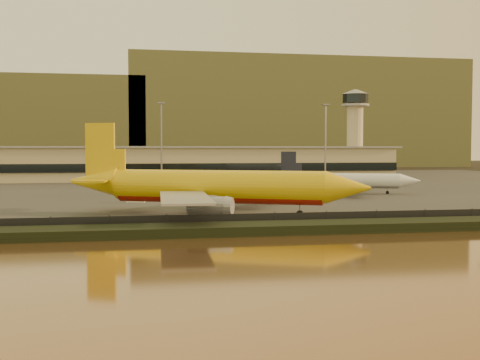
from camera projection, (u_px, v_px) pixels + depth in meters
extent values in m
plane|color=black|center=(245.00, 219.00, 101.55)|extent=(900.00, 900.00, 0.00)
cube|color=black|center=(268.00, 228.00, 84.81)|extent=(320.00, 7.00, 1.40)
cube|color=#2D2D2D|center=(190.00, 185.00, 194.88)|extent=(320.00, 220.00, 0.20)
cube|color=black|center=(262.00, 221.00, 88.71)|extent=(300.00, 0.05, 2.20)
cube|color=tan|center=(182.00, 164.00, 224.04)|extent=(160.00, 22.00, 12.00)
cube|color=black|center=(185.00, 168.00, 213.09)|extent=(160.00, 0.60, 3.00)
cube|color=gray|center=(182.00, 147.00, 223.71)|extent=(164.00, 24.00, 0.60)
cylinder|color=tan|center=(355.00, 140.00, 241.97)|extent=(6.40, 6.40, 30.00)
cylinder|color=black|center=(355.00, 99.00, 241.09)|extent=(10.40, 10.40, 3.50)
cone|color=gray|center=(355.00, 92.00, 240.95)|extent=(11.20, 11.20, 2.00)
cylinder|color=gray|center=(355.00, 105.00, 241.23)|extent=(11.20, 11.20, 0.80)
cylinder|color=slate|center=(161.00, 146.00, 177.70)|extent=(0.50, 0.50, 25.00)
cube|color=slate|center=(161.00, 103.00, 177.04)|extent=(2.20, 2.20, 0.40)
cylinder|color=slate|center=(325.00, 146.00, 184.67)|extent=(0.50, 0.50, 25.00)
cube|color=slate|center=(326.00, 105.00, 184.00)|extent=(2.20, 2.20, 0.40)
cube|color=olive|center=(278.00, 118.00, 449.85)|extent=(220.00, 160.00, 70.00)
cylinder|color=gold|center=(218.00, 186.00, 105.78)|extent=(36.85, 20.68, 5.49)
cylinder|color=#A11709|center=(218.00, 191.00, 105.83)|extent=(35.40, 19.14, 4.28)
cone|color=gold|center=(348.00, 188.00, 100.27)|extent=(8.99, 8.05, 5.49)
cone|color=gold|center=(95.00, 182.00, 111.52)|extent=(10.91, 8.92, 5.49)
cube|color=gold|center=(100.00, 149.00, 110.95)|extent=(5.47, 2.80, 9.60)
cube|color=gold|center=(119.00, 178.00, 116.30)|extent=(7.41, 7.41, 0.33)
cube|color=gold|center=(91.00, 181.00, 105.68)|extent=(5.82, 5.77, 0.33)
cube|color=gray|center=(233.00, 186.00, 120.24)|extent=(22.28, 21.72, 0.33)
cylinder|color=gray|center=(242.00, 195.00, 116.23)|extent=(7.01, 5.36, 3.02)
cube|color=gray|center=(185.00, 198.00, 91.93)|extent=(8.37, 24.02, 0.33)
cylinder|color=gray|center=(208.00, 206.00, 94.82)|extent=(7.01, 5.36, 3.02)
cylinder|color=black|center=(300.00, 214.00, 102.49)|extent=(1.50, 1.37, 1.21)
cylinder|color=slate|center=(300.00, 210.00, 102.46)|extent=(0.21, 0.21, 2.47)
cylinder|color=black|center=(192.00, 213.00, 104.59)|extent=(1.50, 1.37, 1.21)
cylinder|color=slate|center=(192.00, 209.00, 104.56)|extent=(0.21, 0.21, 2.47)
cylinder|color=black|center=(201.00, 210.00, 109.37)|extent=(1.50, 1.37, 1.21)
cylinder|color=slate|center=(201.00, 206.00, 109.34)|extent=(0.21, 0.21, 2.47)
cylinder|color=silver|center=(348.00, 180.00, 157.30)|extent=(25.76, 13.25, 3.65)
cylinder|color=gray|center=(348.00, 183.00, 157.34)|extent=(24.78, 12.23, 2.85)
cone|color=silver|center=(410.00, 181.00, 154.12)|extent=(6.11, 5.30, 3.65)
cone|color=silver|center=(286.00, 179.00, 160.62)|extent=(7.47, 5.85, 3.65)
cube|color=black|center=(289.00, 164.00, 160.26)|extent=(3.84, 1.78, 6.39)
cube|color=silver|center=(293.00, 177.00, 163.88)|extent=(5.03, 5.01, 0.22)
cube|color=silver|center=(290.00, 178.00, 156.74)|extent=(3.89, 3.72, 0.22)
cube|color=gray|center=(346.00, 181.00, 167.31)|extent=(15.10, 15.38, 0.22)
cylinder|color=gray|center=(353.00, 185.00, 164.58)|extent=(4.82, 3.51, 2.01)
cube|color=gray|center=(344.00, 185.00, 147.66)|extent=(5.12, 16.44, 0.22)
cylinder|color=gray|center=(352.00, 188.00, 149.76)|extent=(4.82, 3.51, 2.01)
cylinder|color=black|center=(387.00, 192.00, 155.43)|extent=(0.98, 0.89, 0.80)
cylinder|color=slate|center=(387.00, 191.00, 155.41)|extent=(0.19, 0.19, 1.64)
cylinder|color=black|center=(337.00, 192.00, 156.41)|extent=(0.98, 0.89, 0.80)
cylinder|color=slate|center=(337.00, 191.00, 156.39)|extent=(0.19, 0.19, 1.64)
cylinder|color=black|center=(338.00, 191.00, 159.63)|extent=(0.98, 0.89, 0.80)
cylinder|color=slate|center=(338.00, 190.00, 159.61)|extent=(0.19, 0.19, 1.64)
cube|color=gold|center=(223.00, 199.00, 131.04)|extent=(3.65, 1.68, 1.63)
cube|color=silver|center=(136.00, 198.00, 131.29)|extent=(4.18, 2.52, 1.76)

